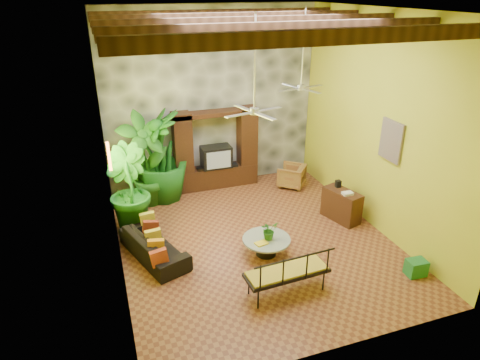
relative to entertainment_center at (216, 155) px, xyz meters
name	(u,v)px	position (x,y,z in m)	size (l,w,h in m)	color
ground	(254,240)	(0.00, -3.14, -0.97)	(7.00, 7.00, 0.00)	brown
ceiling	(258,10)	(0.00, -3.14, 4.03)	(6.00, 7.00, 0.02)	silver
back_wall	(211,99)	(0.00, 0.36, 1.53)	(6.00, 0.02, 5.00)	gold
left_wall	(107,155)	(-3.00, -3.14, 1.53)	(0.02, 7.00, 5.00)	gold
right_wall	(378,124)	(3.00, -3.14, 1.53)	(0.02, 7.00, 5.00)	gold
stone_accent_wall	(212,100)	(0.00, 0.30, 1.53)	(5.98, 0.10, 4.98)	#3B3F44
ceiling_beams	(258,22)	(0.00, -3.14, 3.81)	(5.95, 5.36, 0.22)	#351D10
entertainment_center	(216,155)	(0.00, 0.00, 0.00)	(2.40, 0.55, 2.30)	black
ceiling_fan_front	(254,101)	(-0.20, -3.54, 2.44)	(1.28, 1.28, 1.86)	silver
ceiling_fan_back	(302,79)	(1.60, -1.94, 2.44)	(1.28, 1.28, 1.86)	silver
wall_art_mask	(109,156)	(-2.96, -2.14, 1.13)	(0.06, 0.32, 0.55)	orange
wall_art_painting	(391,141)	(2.96, -3.74, 1.33)	(0.06, 0.70, 0.90)	#286195
sofa	(154,246)	(-2.30, -3.06, -0.68)	(1.94, 0.76, 0.57)	black
wicker_armchair	(291,176)	(2.06, -0.76, -0.64)	(0.70, 0.73, 0.66)	#966336
tall_plant_a	(145,161)	(-2.06, -0.55, 0.31)	(1.34, 0.91, 2.55)	#246A1B
tall_plant_b	(127,190)	(-2.65, -1.71, 0.10)	(1.17, 0.94, 2.13)	#1A631C
tall_plant_c	(161,156)	(-1.61, -0.28, 0.27)	(1.39, 1.39, 2.48)	#185A17
coffee_table	(266,244)	(0.04, -3.77, -0.71)	(1.05, 1.05, 0.40)	black
centerpiece_plant	(269,230)	(0.09, -3.77, -0.36)	(0.37, 0.32, 0.41)	#27651A
yellow_tray	(261,243)	(-0.14, -3.92, -0.55)	(0.26, 0.19, 0.03)	#FCFF1B
iron_bench	(289,271)	(-0.08, -5.15, -0.43)	(1.66, 0.67, 0.57)	black
side_console	(341,205)	(2.41, -2.94, -0.57)	(0.44, 0.98, 0.79)	#3A2612
green_bin	(416,268)	(2.65, -5.45, -0.79)	(0.39, 0.29, 0.34)	#1E7135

